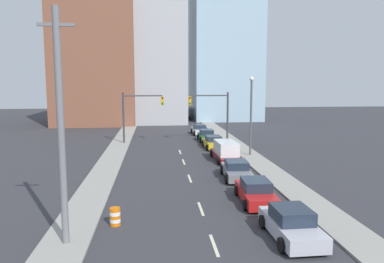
{
  "coord_description": "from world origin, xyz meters",
  "views": [
    {
      "loc": [
        -2.66,
        -9.21,
        7.51
      ],
      "look_at": [
        1.31,
        30.58,
        2.2
      ],
      "focal_mm": 35.0,
      "sensor_mm": 36.0,
      "label": 1
    }
  ],
  "objects": [
    {
      "name": "sidewalk_right",
      "position": [
        6.91,
        44.82,
        0.07
      ],
      "size": [
        2.32,
        89.64,
        0.13
      ],
      "color": "gray",
      "rests_on": "ground"
    },
    {
      "name": "sedan_red",
      "position": [
        3.58,
        13.03,
        0.67
      ],
      "size": [
        2.28,
        4.85,
        1.45
      ],
      "rotation": [
        0.0,
        0.0,
        -0.04
      ],
      "color": "red",
      "rests_on": "ground"
    },
    {
      "name": "lane_stripe_at_30m",
      "position": [
        0.0,
        30.47,
        0.0
      ],
      "size": [
        0.16,
        2.4,
        0.01
      ],
      "primitive_type": "cube",
      "color": "beige",
      "rests_on": "ground"
    },
    {
      "name": "building_brick_left",
      "position": [
        -13.0,
        61.27,
        10.47
      ],
      "size": [
        14.0,
        16.0,
        20.93
      ],
      "color": "brown",
      "rests_on": "ground"
    },
    {
      "name": "traffic_barrel",
      "position": [
        -4.82,
        10.01,
        0.47
      ],
      "size": [
        0.56,
        0.56,
        0.95
      ],
      "color": "orange",
      "rests_on": "ground"
    },
    {
      "name": "lane_stripe_at_19m",
      "position": [
        0.0,
        19.22,
        0.0
      ],
      "size": [
        0.16,
        2.4,
        0.01
      ],
      "primitive_type": "cube",
      "color": "beige",
      "rests_on": "ground"
    },
    {
      "name": "traffic_signal_right",
      "position": [
        4.92,
        36.56,
        4.11
      ],
      "size": [
        5.02,
        0.35,
        6.26
      ],
      "color": "#38383D",
      "rests_on": "ground"
    },
    {
      "name": "lane_stripe_at_25m",
      "position": [
        0.0,
        25.38,
        0.0
      ],
      "size": [
        0.16,
        2.4,
        0.01
      ],
      "primitive_type": "cube",
      "color": "beige",
      "rests_on": "ground"
    },
    {
      "name": "lane_stripe_at_7m",
      "position": [
        0.0,
        7.09,
        0.0
      ],
      "size": [
        0.16,
        2.4,
        0.01
      ],
      "primitive_type": "cube",
      "color": "beige",
      "rests_on": "ground"
    },
    {
      "name": "sidewalk_left",
      "position": [
        -6.91,
        44.82,
        0.07
      ],
      "size": [
        2.32,
        89.64,
        0.13
      ],
      "color": "gray",
      "rests_on": "ground"
    },
    {
      "name": "street_lamp",
      "position": [
        6.98,
        27.54,
        4.68
      ],
      "size": [
        0.44,
        0.44,
        8.03
      ],
      "color": "#4C4C51",
      "rests_on": "ground"
    },
    {
      "name": "sedan_green",
      "position": [
        3.9,
        37.71,
        0.68
      ],
      "size": [
        2.12,
        4.34,
        1.48
      ],
      "rotation": [
        0.0,
        0.0,
        -0.0
      ],
      "color": "#1E6033",
      "rests_on": "ground"
    },
    {
      "name": "building_office_center",
      "position": [
        -2.88,
        65.27,
        13.68
      ],
      "size": [
        12.0,
        20.0,
        27.36
      ],
      "color": "#A8A8AD",
      "rests_on": "ground"
    },
    {
      "name": "sedan_gray",
      "position": [
        3.65,
        18.92,
        0.66
      ],
      "size": [
        2.36,
        4.74,
        1.41
      ],
      "rotation": [
        0.0,
        0.0,
        -0.06
      ],
      "color": "slate",
      "rests_on": "ground"
    },
    {
      "name": "traffic_signal_left",
      "position": [
        -5.0,
        36.56,
        4.11
      ],
      "size": [
        5.02,
        0.35,
        6.26
      ],
      "color": "#38383D",
      "rests_on": "ground"
    },
    {
      "name": "building_glass_right",
      "position": [
        11.51,
        69.27,
        20.42
      ],
      "size": [
        13.0,
        20.0,
        40.83
      ],
      "color": "#99B7CC",
      "rests_on": "ground"
    },
    {
      "name": "utility_pole_left_near",
      "position": [
        -6.84,
        7.79,
        5.5
      ],
      "size": [
        1.6,
        0.32,
        10.76
      ],
      "color": "slate",
      "rests_on": "ground"
    },
    {
      "name": "sedan_silver",
      "position": [
        3.81,
        7.47,
        0.7
      ],
      "size": [
        2.25,
        4.56,
        1.54
      ],
      "rotation": [
        0.0,
        0.0,
        0.02
      ],
      "color": "#B2B2BC",
      "rests_on": "ground"
    },
    {
      "name": "sedan_white",
      "position": [
        3.74,
        44.01,
        0.64
      ],
      "size": [
        2.23,
        4.75,
        1.4
      ],
      "rotation": [
        0.0,
        0.0,
        0.03
      ],
      "color": "silver",
      "rests_on": "ground"
    },
    {
      "name": "lane_stripe_at_12m",
      "position": [
        0.0,
        12.14,
        0.0
      ],
      "size": [
        0.16,
        2.4,
        0.01
      ],
      "primitive_type": "cube",
      "color": "beige",
      "rests_on": "ground"
    },
    {
      "name": "box_truck_maroon",
      "position": [
        4.09,
        25.65,
        0.9
      ],
      "size": [
        2.44,
        5.87,
        1.87
      ],
      "rotation": [
        0.0,
        0.0,
        0.03
      ],
      "color": "maroon",
      "rests_on": "ground"
    },
    {
      "name": "sedan_yellow",
      "position": [
        3.94,
        32.47,
        0.65
      ],
      "size": [
        2.26,
        4.7,
        1.42
      ],
      "rotation": [
        0.0,
        0.0,
        0.04
      ],
      "color": "gold",
      "rests_on": "ground"
    }
  ]
}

